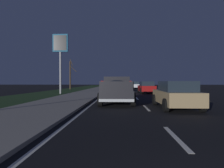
{
  "coord_description": "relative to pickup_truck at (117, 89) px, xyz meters",
  "views": [
    {
      "loc": [
        -1.19,
        1.49,
        1.51
      ],
      "look_at": [
        11.54,
        2.04,
        1.36
      ],
      "focal_mm": 31.12,
      "sensor_mm": 36.0,
      "label": 1
    }
  ],
  "objects": [
    {
      "name": "grass_verge",
      "position": [
        14.53,
        8.95,
        -0.98
      ],
      "size": [
        108.0,
        6.0,
        0.01
      ],
      "primitive_type": "cube",
      "color": "#1E3819",
      "rests_on": "ground"
    },
    {
      "name": "sidewalk_shoulder",
      "position": [
        14.53,
        3.95,
        -0.92
      ],
      "size": [
        108.0,
        4.0,
        0.12
      ],
      "primitive_type": "cube",
      "color": "gray",
      "rests_on": "ground"
    },
    {
      "name": "lane_markings",
      "position": [
        16.29,
        0.8,
        -0.98
      ],
      "size": [
        108.0,
        3.54,
        0.01
      ],
      "color": "silver",
      "rests_on": "ground"
    },
    {
      "name": "sedan_black",
      "position": [
        16.68,
        0.04,
        -0.2
      ],
      "size": [
        4.41,
        2.04,
        1.54
      ],
      "color": "black",
      "rests_on": "ground"
    },
    {
      "name": "sedan_white",
      "position": [
        29.33,
        -3.42,
        -0.2
      ],
      "size": [
        4.45,
        2.1,
        1.54
      ],
      "color": "silver",
      "rests_on": "ground"
    },
    {
      "name": "pickup_truck",
      "position": [
        0.0,
        0.0,
        0.0
      ],
      "size": [
        5.45,
        2.33,
        1.87
      ],
      "color": "#232328",
      "rests_on": "ground"
    },
    {
      "name": "sedan_tan",
      "position": [
        -2.51,
        -3.39,
        -0.2
      ],
      "size": [
        4.41,
        2.04,
        1.54
      ],
      "color": "#9E845B",
      "rests_on": "ground"
    },
    {
      "name": "gas_price_sign",
      "position": [
        10.21,
        7.21,
        4.63
      ],
      "size": [
        0.27,
        1.9,
        7.43
      ],
      "color": "#99999E",
      "rests_on": "ground"
    },
    {
      "name": "bare_tree_far",
      "position": [
        24.22,
        9.62,
        1.94
      ],
      "size": [
        1.24,
        1.44,
        6.0
      ],
      "color": "#423323",
      "rests_on": "ground"
    },
    {
      "name": "sedan_red",
      "position": [
        12.25,
        -3.71,
        -0.2
      ],
      "size": [
        4.45,
        2.11,
        1.54
      ],
      "color": "maroon",
      "rests_on": "ground"
    },
    {
      "name": "ground",
      "position": [
        14.53,
        -1.75,
        -0.98
      ],
      "size": [
        144.0,
        144.0,
        0.0
      ],
      "primitive_type": "plane",
      "color": "black"
    }
  ]
}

